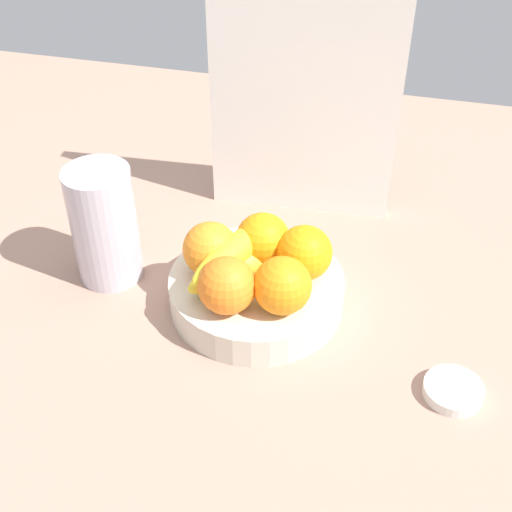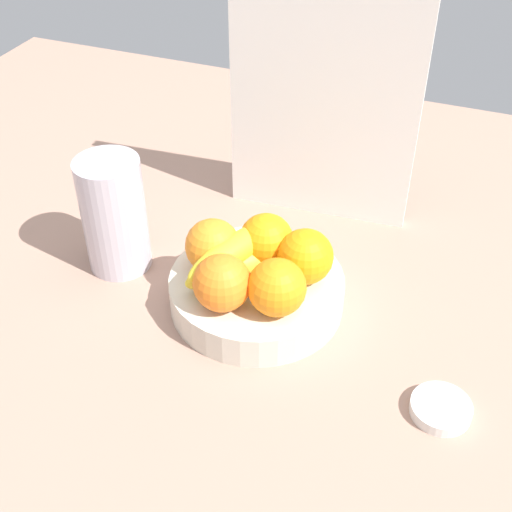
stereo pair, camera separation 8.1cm
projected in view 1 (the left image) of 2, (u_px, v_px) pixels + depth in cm
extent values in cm
cube|color=#A57D6B|center=(283.00, 316.00, 93.45)|extent=(180.00, 140.00, 3.00)
cylinder|color=beige|center=(256.00, 292.00, 91.59)|extent=(23.44, 23.44, 4.57)
sphere|color=orange|center=(282.00, 286.00, 83.65)|extent=(7.37, 7.37, 7.37)
sphere|color=orange|center=(304.00, 253.00, 88.66)|extent=(7.37, 7.37, 7.37)
sphere|color=orange|center=(263.00, 240.00, 90.83)|extent=(7.37, 7.37, 7.37)
sphere|color=orange|center=(210.00, 251.00, 88.95)|extent=(7.37, 7.37, 7.37)
sphere|color=orange|center=(227.00, 285.00, 83.69)|extent=(7.37, 7.37, 7.37)
ellipsoid|color=yellow|center=(242.00, 264.00, 89.53)|extent=(13.55, 15.91, 4.00)
ellipsoid|color=yellow|center=(237.00, 248.00, 88.56)|extent=(10.00, 17.27, 4.00)
cube|color=white|center=(304.00, 105.00, 100.15)|extent=(28.06, 3.73, 36.00)
cylinder|color=#BCB5C2|center=(104.00, 225.00, 92.86)|extent=(9.00, 9.00, 17.11)
cylinder|color=silver|center=(453.00, 391.00, 80.42)|extent=(7.09, 7.09, 1.47)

